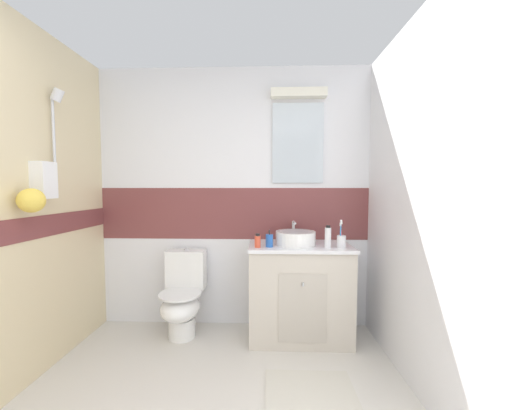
{
  "coord_description": "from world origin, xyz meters",
  "views": [
    {
      "loc": [
        0.32,
        -0.4,
        1.35
      ],
      "look_at": [
        0.24,
        1.77,
        1.22
      ],
      "focal_mm": 20.27,
      "sensor_mm": 36.0,
      "label": 1
    }
  ],
  "objects_px": {
    "lotion_bottle_short": "(258,241)",
    "shampoo_bottle_tall": "(328,237)",
    "toilet": "(183,297)",
    "soap_dispenser": "(269,240)",
    "sink_basin": "(295,237)",
    "toothbrush_cup": "(341,240)"
  },
  "relations": [
    {
      "from": "lotion_bottle_short",
      "to": "shampoo_bottle_tall",
      "type": "height_order",
      "value": "shampoo_bottle_tall"
    },
    {
      "from": "toilet",
      "to": "soap_dispenser",
      "type": "height_order",
      "value": "soap_dispenser"
    },
    {
      "from": "sink_basin",
      "to": "soap_dispenser",
      "type": "xyz_separation_m",
      "value": [
        -0.23,
        -0.11,
        -0.01
      ]
    },
    {
      "from": "toilet",
      "to": "shampoo_bottle_tall",
      "type": "relative_size",
      "value": 4.09
    },
    {
      "from": "soap_dispenser",
      "to": "toilet",
      "type": "bearing_deg",
      "value": 171.15
    },
    {
      "from": "lotion_bottle_short",
      "to": "soap_dispenser",
      "type": "bearing_deg",
      "value": 14.07
    },
    {
      "from": "toilet",
      "to": "toothbrush_cup",
      "type": "relative_size",
      "value": 3.3
    },
    {
      "from": "lotion_bottle_short",
      "to": "shampoo_bottle_tall",
      "type": "relative_size",
      "value": 0.62
    },
    {
      "from": "sink_basin",
      "to": "soap_dispenser",
      "type": "distance_m",
      "value": 0.26
    },
    {
      "from": "shampoo_bottle_tall",
      "to": "soap_dispenser",
      "type": "bearing_deg",
      "value": 177.45
    },
    {
      "from": "soap_dispenser",
      "to": "shampoo_bottle_tall",
      "type": "distance_m",
      "value": 0.49
    },
    {
      "from": "sink_basin",
      "to": "toothbrush_cup",
      "type": "xyz_separation_m",
      "value": [
        0.37,
        -0.12,
        -0.0
      ]
    },
    {
      "from": "toothbrush_cup",
      "to": "lotion_bottle_short",
      "type": "xyz_separation_m",
      "value": [
        -0.7,
        -0.01,
        -0.01
      ]
    },
    {
      "from": "toilet",
      "to": "toothbrush_cup",
      "type": "height_order",
      "value": "toothbrush_cup"
    },
    {
      "from": "toothbrush_cup",
      "to": "sink_basin",
      "type": "bearing_deg",
      "value": 162.03
    },
    {
      "from": "soap_dispenser",
      "to": "shampoo_bottle_tall",
      "type": "height_order",
      "value": "shampoo_bottle_tall"
    },
    {
      "from": "soap_dispenser",
      "to": "lotion_bottle_short",
      "type": "bearing_deg",
      "value": -165.93
    },
    {
      "from": "toilet",
      "to": "toothbrush_cup",
      "type": "xyz_separation_m",
      "value": [
        1.39,
        -0.14,
        0.55
      ]
    },
    {
      "from": "shampoo_bottle_tall",
      "to": "lotion_bottle_short",
      "type": "bearing_deg",
      "value": -179.7
    },
    {
      "from": "sink_basin",
      "to": "shampoo_bottle_tall",
      "type": "height_order",
      "value": "sink_basin"
    },
    {
      "from": "lotion_bottle_short",
      "to": "sink_basin",
      "type": "bearing_deg",
      "value": 21.82
    },
    {
      "from": "toilet",
      "to": "lotion_bottle_short",
      "type": "distance_m",
      "value": 0.89
    }
  ]
}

